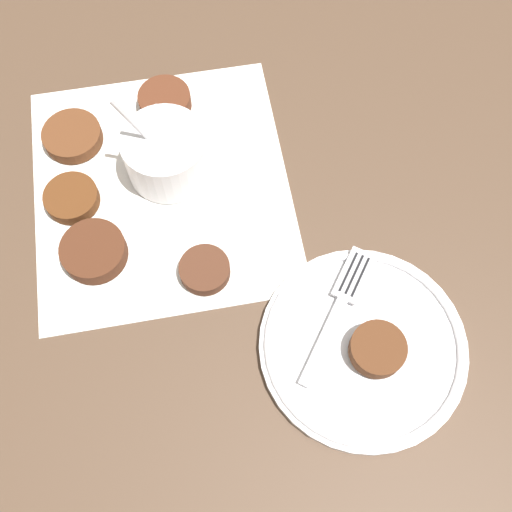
{
  "coord_description": "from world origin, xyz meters",
  "views": [
    {
      "loc": [
        -0.36,
        -0.02,
        0.64
      ],
      "look_at": [
        -0.1,
        -0.08,
        0.02
      ],
      "focal_mm": 42.0,
      "sensor_mm": 36.0,
      "label": 1
    }
  ],
  "objects_px": {
    "fritter_on_plate": "(378,349)",
    "fork": "(342,300)",
    "serving_plate": "(363,346)",
    "sauce_bowl": "(169,155)"
  },
  "relations": [
    {
      "from": "sauce_bowl",
      "to": "fritter_on_plate",
      "type": "xyz_separation_m",
      "value": [
        -0.28,
        -0.17,
        -0.01
      ]
    },
    {
      "from": "fork",
      "to": "serving_plate",
      "type": "bearing_deg",
      "value": -168.69
    },
    {
      "from": "serving_plate",
      "to": "fritter_on_plate",
      "type": "bearing_deg",
      "value": -139.45
    },
    {
      "from": "fritter_on_plate",
      "to": "fork",
      "type": "height_order",
      "value": "fritter_on_plate"
    },
    {
      "from": "serving_plate",
      "to": "fork",
      "type": "relative_size",
      "value": 1.56
    },
    {
      "from": "fritter_on_plate",
      "to": "serving_plate",
      "type": "bearing_deg",
      "value": 40.55
    },
    {
      "from": "serving_plate",
      "to": "fritter_on_plate",
      "type": "xyz_separation_m",
      "value": [
        -0.01,
        -0.01,
        0.02
      ]
    },
    {
      "from": "fritter_on_plate",
      "to": "fork",
      "type": "distance_m",
      "value": 0.07
    },
    {
      "from": "sauce_bowl",
      "to": "serving_plate",
      "type": "height_order",
      "value": "sauce_bowl"
    },
    {
      "from": "sauce_bowl",
      "to": "fritter_on_plate",
      "type": "distance_m",
      "value": 0.33
    }
  ]
}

